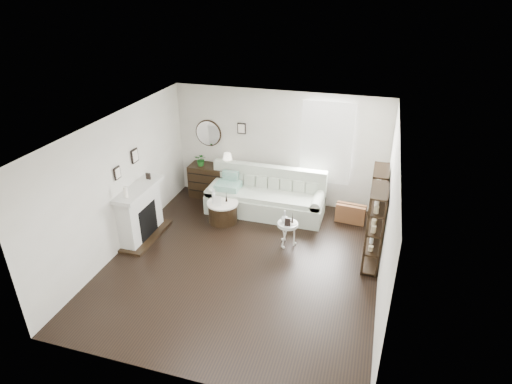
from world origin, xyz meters
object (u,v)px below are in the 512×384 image
(sofa, at_px, (266,198))
(dresser, at_px, (215,181))
(pedestal_table, at_px, (288,225))
(drum_table, at_px, (223,212))

(sofa, xyz_separation_m, dresser, (-1.42, 0.39, 0.06))
(dresser, bearing_deg, pedestal_table, -36.10)
(sofa, bearing_deg, pedestal_table, -57.16)
(drum_table, relative_size, pedestal_table, 1.36)
(sofa, height_order, dresser, sofa)
(dresser, distance_m, pedestal_table, 2.73)
(sofa, height_order, pedestal_table, sofa)
(dresser, xyz_separation_m, drum_table, (0.62, -1.11, -0.16))
(drum_table, bearing_deg, dresser, 119.32)
(dresser, distance_m, drum_table, 1.28)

